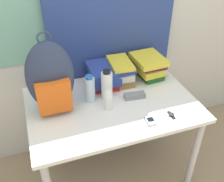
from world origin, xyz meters
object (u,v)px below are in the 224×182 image
Objects in this scene: book_stack_center at (120,72)px; cell_phone at (150,120)px; backpack at (51,79)px; wristwatch at (171,115)px; water_bottle at (90,89)px; sunscreen_bottle at (108,101)px; book_stack_left at (103,76)px; sports_bottle at (107,85)px; sunglasses_case at (135,96)px; book_stack_right at (149,65)px.

book_stack_center is 2.76× the size of cell_phone.
wristwatch is at bearing -24.71° from backpack.
water_bottle reaches higher than sunscreen_bottle.
backpack reaches higher than water_bottle.
cell_phone is (0.16, -0.50, -0.07)m from book_stack_left.
backpack reaches higher than wristwatch.
book_stack_center is at bearing 47.00° from sports_bottle.
backpack is at bearing 160.62° from sunscreen_bottle.
book_stack_left is 1.23× the size of sports_bottle.
book_stack_center is 0.24m from sports_bottle.
sunglasses_case is at bearing -83.65° from book_stack_center.
sunglasses_case is 0.30m from wristwatch.
sunglasses_case reaches higher than cell_phone.
water_bottle is at bearing 125.81° from sunscreen_bottle.
water_bottle is 0.88× the size of sports_bottle.
sunglasses_case is (-0.22, -0.24, -0.08)m from book_stack_right.
cell_phone is (0.30, -0.34, -0.09)m from water_bottle.
cell_phone is at bearing -90.70° from sunglasses_case.
book_stack_left is 0.59m from wristwatch.
backpack is at bearing 173.14° from sunglasses_case.
cell_phone is at bearing -87.39° from book_stack_center.
backpack is 0.39m from sports_bottle.
sunscreen_bottle is at bearing -19.38° from backpack.
water_bottle is 1.43× the size of sunscreen_bottle.
backpack is 0.82m from wristwatch.
cell_phone is (0.18, -0.33, -0.10)m from sports_bottle.
book_stack_right is 0.52m from sunscreen_bottle.
wristwatch is at bearing -70.08° from book_stack_center.
backpack is 2.39× the size of sports_bottle.
sports_bottle is 0.13m from sunscreen_bottle.
book_stack_right is at bearing 23.47° from sports_bottle.
cell_phone reaches higher than wristwatch.
book_stack_left is 1.39× the size of water_bottle.
cell_phone is at bearing -48.41° from water_bottle.
sunglasses_case is at bearing -132.49° from book_stack_right.
sports_bottle is at bearing -156.53° from book_stack_right.
book_stack_left is (0.40, 0.17, -0.16)m from backpack.
sunscreen_bottle is at bearing -100.35° from book_stack_left.
book_stack_left is at bearing 81.46° from sports_bottle.
sunglasses_case is (0.31, -0.08, -0.08)m from water_bottle.
book_stack_left reaches higher than sunscreen_bottle.
book_stack_right is at bearing 33.99° from sunscreen_bottle.
sunscreen_bottle is at bearing -123.12° from book_stack_center.
book_stack_right is (0.78, 0.17, -0.14)m from backpack.
book_stack_right is 1.98× the size of sunscreen_bottle.
backpack is 0.81m from book_stack_right.
book_stack_right reaches higher than book_stack_center.
sports_bottle is at bearing -98.54° from book_stack_left.
cell_phone is at bearing -72.44° from book_stack_left.
sunglasses_case is (0.00, 0.27, 0.01)m from cell_phone.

